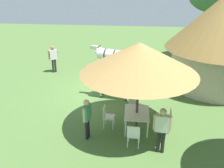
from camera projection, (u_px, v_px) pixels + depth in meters
name	position (u px, v px, depth m)	size (l,w,h in m)	color
ground_plane	(102.00, 93.00, 13.29)	(36.00, 36.00, 0.00)	#4B6C34
thatched_hut	(221.00, 38.00, 13.16)	(5.61, 5.61, 4.84)	#C5B598
shade_umbrella	(139.00, 58.00, 9.10)	(4.27, 4.27, 3.50)	#49332D
patio_dining_table	(137.00, 114.00, 10.01)	(1.29, 0.96, 0.74)	silver
patio_chair_near_hut	(134.00, 134.00, 9.00)	(0.45, 0.47, 0.90)	silver
patio_chair_near_lawn	(167.00, 120.00, 9.90)	(0.46, 0.44, 0.90)	silver
patio_chair_east_end	(134.00, 103.00, 11.14)	(0.47, 0.49, 0.90)	silver
patio_chair_west_end	(107.00, 115.00, 10.21)	(0.45, 0.43, 0.90)	silver
guest_beside_umbrella	(87.00, 115.00, 9.33)	(0.57, 0.28, 1.60)	black
guest_behind_table	(162.00, 127.00, 8.54)	(0.27, 0.60, 1.70)	black
standing_watcher	(53.00, 57.00, 15.66)	(0.44, 0.50, 1.67)	#231F28
striped_lounge_chair	(136.00, 77.00, 14.66)	(0.74, 0.93, 0.61)	teal
zebra_nearest_camera	(110.00, 55.00, 15.96)	(1.11, 2.23, 1.56)	silver
zebra_by_umbrella	(113.00, 78.00, 12.45)	(0.92, 2.35, 1.55)	silver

